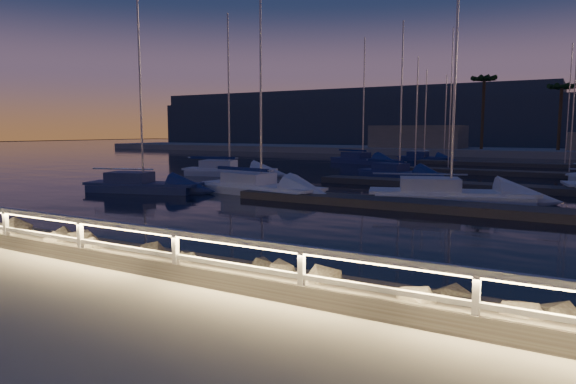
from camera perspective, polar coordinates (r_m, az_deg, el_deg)
name	(u,v)px	position (r m, az deg, el deg)	size (l,w,h in m)	color
ground	(255,294)	(10.00, -3.64, -11.28)	(400.00, 400.00, 0.00)	gray
harbor_water	(497,188)	(39.68, 22.24, 0.44)	(400.00, 440.00, 0.60)	black
guard_rail	(252,254)	(9.83, -4.01, -6.92)	(44.11, 0.12, 1.06)	silver
floating_docks	(500,178)	(40.89, 22.52, 1.40)	(22.00, 36.00, 0.40)	#625851
far_shore	(542,150)	(82.18, 26.34, 4.17)	(160.00, 14.00, 5.20)	gray
palm_left	(484,82)	(81.30, 20.97, 11.36)	(3.00, 3.00, 11.20)	brown
palm_center	(562,89)	(81.16, 28.13, 10.06)	(3.00, 3.00, 9.70)	brown
distant_hills	(467,124)	(144.23, 19.26, 7.11)	(230.00, 37.50, 18.00)	#333E4E
sailboat_a	(141,185)	(32.46, -16.07, 0.80)	(7.40, 3.96, 12.21)	navy
sailboat_b	(259,187)	(30.08, -3.29, 0.61)	(8.31, 3.71, 13.70)	white
sailboat_e	(227,170)	(42.65, -6.77, 2.43)	(7.97, 4.17, 13.15)	white
sailboat_f	(446,194)	(27.85, 17.16, -0.16)	(8.58, 4.92, 14.14)	white
sailboat_j	(397,172)	(41.47, 12.06, 2.14)	(7.36, 4.35, 12.14)	navy
sailboat_m	(423,157)	(65.33, 14.74, 3.73)	(6.68, 2.84, 11.09)	navy
sailboat_n	(361,159)	(58.72, 8.13, 3.60)	(8.49, 5.03, 14.01)	navy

